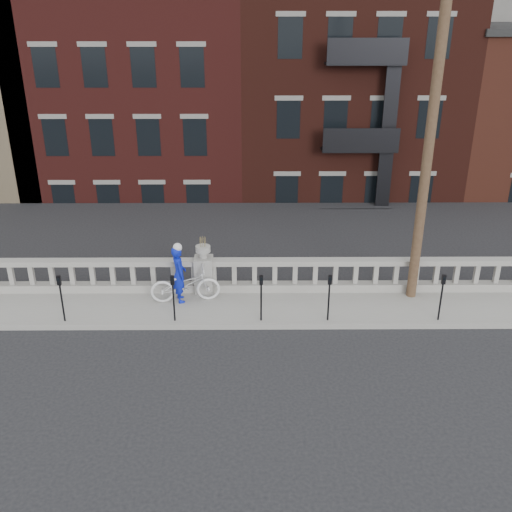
{
  "coord_description": "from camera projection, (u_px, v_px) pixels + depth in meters",
  "views": [
    {
      "loc": [
        1.47,
        -11.54,
        8.03
      ],
      "look_at": [
        1.56,
        3.2,
        1.62
      ],
      "focal_mm": 40.0,
      "sensor_mm": 36.0,
      "label": 1
    }
  ],
  "objects": [
    {
      "name": "parking_meter_a",
      "position": [
        61.0,
        293.0,
        15.33
      ],
      "size": [
        0.1,
        0.09,
        1.36
      ],
      "color": "black",
      "rests_on": "sidewalk"
    },
    {
      "name": "parking_meter_d",
      "position": [
        329.0,
        293.0,
        15.37
      ],
      "size": [
        0.1,
        0.09,
        1.36
      ],
      "color": "black",
      "rests_on": "sidewalk"
    },
    {
      "name": "planter_pedestal",
      "position": [
        204.0,
        270.0,
        17.07
      ],
      "size": [
        0.55,
        0.55,
        1.76
      ],
      "color": "gray",
      "rests_on": "sidewalk"
    },
    {
      "name": "ground",
      "position": [
        192.0,
        370.0,
        13.78
      ],
      "size": [
        120.0,
        120.0,
        0.0
      ],
      "primitive_type": "plane",
      "color": "black",
      "rests_on": "ground"
    },
    {
      "name": "bicycle",
      "position": [
        185.0,
        284.0,
        16.55
      ],
      "size": [
        2.08,
        0.95,
        1.06
      ],
      "primitive_type": "imported",
      "rotation": [
        0.0,
        0.0,
        1.7
      ],
      "color": "silver",
      "rests_on": "sidewalk"
    },
    {
      "name": "lower_level",
      "position": [
        237.0,
        108.0,
        33.87
      ],
      "size": [
        80.0,
        44.0,
        20.8
      ],
      "color": "#605E59",
      "rests_on": "ground"
    },
    {
      "name": "sidewalk",
      "position": [
        202.0,
        308.0,
        16.5
      ],
      "size": [
        32.0,
        2.2,
        0.15
      ],
      "primitive_type": "cube",
      "color": "gray",
      "rests_on": "ground"
    },
    {
      "name": "balustrade",
      "position": [
        204.0,
        276.0,
        17.15
      ],
      "size": [
        28.0,
        0.34,
        1.03
      ],
      "color": "gray",
      "rests_on": "sidewalk"
    },
    {
      "name": "cyclist",
      "position": [
        179.0,
        274.0,
        16.44
      ],
      "size": [
        0.58,
        0.72,
        1.7
      ],
      "primitive_type": "imported",
      "rotation": [
        0.0,
        0.0,
        1.88
      ],
      "color": "#0B19A9",
      "rests_on": "sidewalk"
    },
    {
      "name": "parking_meter_b",
      "position": [
        173.0,
        293.0,
        15.35
      ],
      "size": [
        0.1,
        0.09,
        1.36
      ],
      "color": "black",
      "rests_on": "sidewalk"
    },
    {
      "name": "parking_meter_c",
      "position": [
        261.0,
        293.0,
        15.36
      ],
      "size": [
        0.1,
        0.09,
        1.36
      ],
      "color": "black",
      "rests_on": "sidewalk"
    },
    {
      "name": "parking_meter_e",
      "position": [
        442.0,
        292.0,
        15.39
      ],
      "size": [
        0.1,
        0.09,
        1.36
      ],
      "color": "black",
      "rests_on": "sidewalk"
    },
    {
      "name": "utility_pole",
      "position": [
        431.0,
        124.0,
        15.03
      ],
      "size": [
        1.6,
        0.28,
        10.0
      ],
      "color": "#422D1E",
      "rests_on": "sidewalk"
    }
  ]
}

